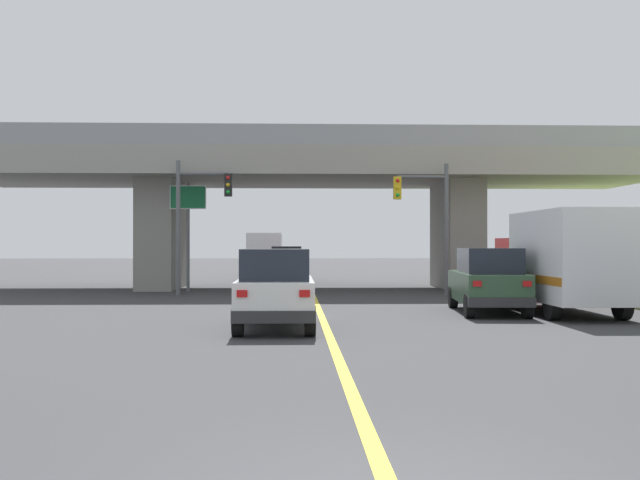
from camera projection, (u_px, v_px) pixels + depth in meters
name	position (u px, v px, depth m)	size (l,w,h in m)	color
ground	(310.00, 288.00, 37.25)	(160.00, 160.00, 0.00)	#353538
overpass_bridge	(310.00, 182.00, 37.28)	(32.78, 8.67, 7.34)	gray
lane_divider_stripe	(325.00, 325.00, 20.34)	(0.20, 27.70, 0.01)	yellow
suv_lead	(275.00, 289.00, 19.22)	(1.93, 4.33, 2.02)	silver
suv_crossing	(488.00, 280.00, 23.76)	(2.26, 4.91, 2.02)	#2D4C33
box_truck	(563.00, 260.00, 23.52)	(2.33, 7.00, 3.13)	red
sedan_oncoming	(287.00, 263.00, 44.86)	(1.98, 4.69, 2.02)	maroon
traffic_signal_nearside	(429.00, 211.00, 32.51)	(2.35, 0.36, 5.57)	#56595E
traffic_signal_farside	(196.00, 210.00, 32.24)	(2.35, 0.36, 5.66)	#56595E
highway_sign	(188.00, 211.00, 34.45)	(1.63, 0.17, 4.94)	#56595E
semi_truck_distant	(265.00, 253.00, 53.47)	(2.33, 6.73, 2.89)	silver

